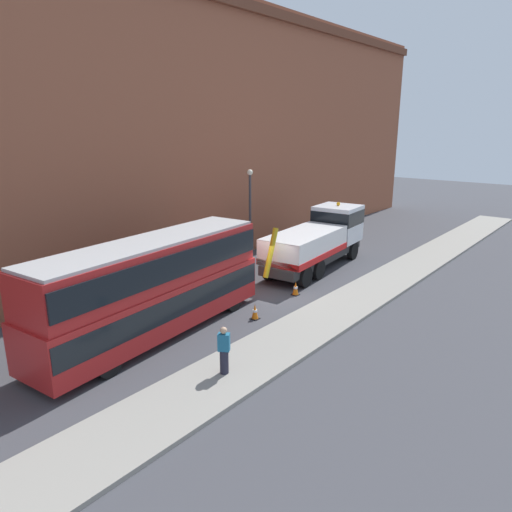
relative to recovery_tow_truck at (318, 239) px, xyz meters
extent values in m
plane|color=#424247|center=(-6.02, -0.42, -1.76)|extent=(120.00, 120.00, 0.00)
cube|color=gray|center=(-6.02, -4.62, -1.68)|extent=(60.00, 2.80, 0.15)
cube|color=#935138|center=(-6.02, 6.26, 6.24)|extent=(60.00, 1.20, 16.00)
cube|color=#2D2D2D|center=(-0.48, -0.05, -0.90)|extent=(9.17, 3.09, 0.55)
cube|color=silver|center=(2.71, 0.27, 0.52)|extent=(2.84, 2.84, 2.30)
cube|color=black|center=(2.71, 0.27, 0.97)|extent=(2.87, 2.87, 0.90)
cube|color=silver|center=(-1.77, -0.18, 0.07)|extent=(6.33, 3.19, 1.40)
cube|color=red|center=(-1.77, -0.18, -0.45)|extent=(6.33, 3.24, 0.36)
cylinder|color=#B79914|center=(-5.46, -0.54, 0.37)|extent=(1.26, 0.40, 2.52)
sphere|color=orange|center=(2.71, 0.27, 1.79)|extent=(0.24, 0.24, 0.24)
cylinder|color=black|center=(2.70, 1.38, -1.18)|extent=(1.19, 0.45, 1.16)
cylinder|color=black|center=(2.91, -0.83, -1.18)|extent=(1.19, 0.45, 1.16)
cylinder|color=black|center=(-2.28, 0.89, -1.18)|extent=(1.19, 0.45, 1.16)
cylinder|color=black|center=(-2.06, -1.32, -1.18)|extent=(1.19, 0.45, 1.16)
cylinder|color=black|center=(-3.87, 0.73, -1.18)|extent=(1.19, 0.45, 1.16)
cylinder|color=black|center=(-3.65, -1.48, -1.18)|extent=(1.19, 0.45, 1.16)
cube|color=#AD1E1E|center=(-12.57, -0.05, -0.47)|extent=(11.19, 3.58, 1.90)
cube|color=#AD1E1E|center=(-12.57, -0.05, 1.33)|extent=(10.96, 3.45, 1.70)
cube|color=black|center=(-12.57, -0.05, -0.22)|extent=(11.09, 3.61, 0.90)
cube|color=black|center=(-12.57, -0.05, 1.43)|extent=(10.87, 3.59, 1.00)
cube|color=#B2B2B2|center=(-12.57, -0.05, 2.24)|extent=(10.74, 3.33, 0.12)
cube|color=yellow|center=(-7.08, 0.50, 0.78)|extent=(0.21, 1.50, 0.44)
cylinder|color=black|center=(-8.79, 1.41, -1.24)|extent=(1.06, 0.40, 1.04)
cylinder|color=black|center=(-8.58, -0.74, -1.24)|extent=(1.06, 0.40, 1.04)
cylinder|color=black|center=(-15.96, 0.70, -1.24)|extent=(1.06, 0.40, 1.04)
cylinder|color=black|center=(-15.75, -1.45, -1.24)|extent=(1.06, 0.40, 1.04)
cylinder|color=#232333|center=(-13.22, -4.54, -1.18)|extent=(0.41, 0.41, 0.85)
cube|color=#1E6084|center=(-13.22, -4.54, -0.45)|extent=(0.43, 0.48, 0.62)
sphere|color=tan|center=(-13.22, -4.54, -0.02)|extent=(0.24, 0.24, 0.24)
cone|color=orange|center=(-8.70, -2.17, -1.40)|extent=(0.32, 0.32, 0.72)
cylinder|color=white|center=(-8.70, -2.17, -1.36)|extent=(0.21, 0.21, 0.10)
cube|color=black|center=(-8.70, -2.17, -1.74)|extent=(0.36, 0.36, 0.04)
cone|color=orange|center=(-4.98, -1.80, -1.40)|extent=(0.32, 0.32, 0.72)
cylinder|color=white|center=(-4.98, -1.80, -1.36)|extent=(0.21, 0.21, 0.10)
cube|color=black|center=(-4.98, -1.80, -1.74)|extent=(0.36, 0.36, 0.04)
cylinder|color=#38383D|center=(-1.63, 4.06, 0.99)|extent=(0.16, 0.16, 5.50)
sphere|color=#EAE5C6|center=(-1.63, 4.06, 3.89)|extent=(0.36, 0.36, 0.36)
camera|label=1|loc=(-23.62, -14.50, 6.58)|focal=32.59mm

